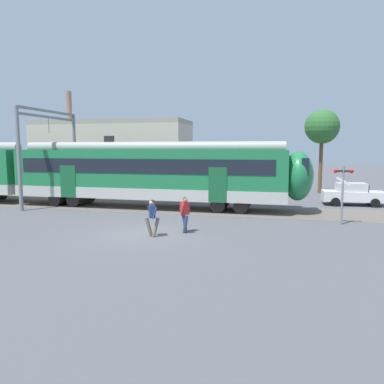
{
  "coord_description": "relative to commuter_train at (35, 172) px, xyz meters",
  "views": [
    {
      "loc": [
        6.06,
        -15.7,
        3.89
      ],
      "look_at": [
        1.39,
        3.37,
        1.6
      ],
      "focal_mm": 35.0,
      "sensor_mm": 36.0,
      "label": 1
    }
  ],
  "objects": [
    {
      "name": "street_tree_right",
      "position": [
        20.35,
        11.08,
        3.44
      ],
      "size": [
        2.93,
        2.93,
        7.22
      ],
      "color": "brown",
      "rests_on": "ground"
    },
    {
      "name": "track_bed",
      "position": [
        -2.48,
        0.0,
        -2.25
      ],
      "size": [
        80.0,
        4.4,
        0.01
      ],
      "primitive_type": "cube",
      "color": "#605951",
      "rests_on": "ground"
    },
    {
      "name": "commuter_train",
      "position": [
        0.0,
        0.0,
        0.0
      ],
      "size": [
        38.05,
        3.07,
        4.73
      ],
      "color": "#B7B7B2",
      "rests_on": "ground"
    },
    {
      "name": "background_building",
      "position": [
        1.76,
        8.77,
        0.95
      ],
      "size": [
        14.18,
        5.0,
        9.2
      ],
      "color": "beige",
      "rests_on": "ground"
    },
    {
      "name": "pedestrian_red",
      "position": [
        12.83,
        -6.7,
        -1.26
      ],
      "size": [
        0.54,
        0.67,
        1.67
      ],
      "color": "navy",
      "rests_on": "ground"
    },
    {
      "name": "parked_car_white",
      "position": [
        21.88,
        4.2,
        -1.47
      ],
      "size": [
        4.05,
        1.85,
        1.54
      ],
      "color": "silver",
      "rests_on": "ground"
    },
    {
      "name": "ground_plane",
      "position": [
        11.15,
        -7.49,
        -2.25
      ],
      "size": [
        160.0,
        160.0,
        0.0
      ],
      "primitive_type": "plane",
      "color": "#515156"
    },
    {
      "name": "pedestrian_navy",
      "position": [
        11.64,
        -7.83,
        -1.29
      ],
      "size": [
        0.71,
        0.51,
        1.67
      ],
      "color": "#6B6051",
      "rests_on": "ground"
    },
    {
      "name": "catenary_gantry",
      "position": [
        1.28,
        0.0,
        2.06
      ],
      "size": [
        0.24,
        6.64,
        6.53
      ],
      "color": "gray",
      "rests_on": "ground"
    },
    {
      "name": "crossing_signal",
      "position": [
        20.17,
        -3.0,
        -0.24
      ],
      "size": [
        0.96,
        0.21,
        3.0
      ],
      "color": "gray",
      "rests_on": "ground"
    }
  ]
}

